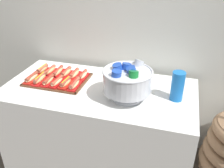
% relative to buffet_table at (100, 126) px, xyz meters
% --- Properties ---
extents(ground_plane, '(10.00, 10.00, 0.00)m').
position_rel_buffet_table_xyz_m(ground_plane, '(0.00, 0.00, -0.41)').
color(ground_plane, '#4C4238').
extents(back_wall, '(6.00, 0.10, 2.60)m').
position_rel_buffet_table_xyz_m(back_wall, '(0.00, 0.49, 0.89)').
color(back_wall, beige).
rests_on(back_wall, ground_plane).
extents(buffet_table, '(1.49, 0.75, 0.78)m').
position_rel_buffet_table_xyz_m(buffet_table, '(0.00, 0.00, 0.00)').
color(buffet_table, white).
rests_on(buffet_table, ground_plane).
extents(serving_tray, '(0.48, 0.36, 0.01)m').
position_rel_buffet_table_xyz_m(serving_tray, '(-0.37, 0.03, 0.38)').
color(serving_tray, '#56331E').
rests_on(serving_tray, buffet_table).
extents(hot_dog_0, '(0.07, 0.17, 0.06)m').
position_rel_buffet_table_xyz_m(hot_dog_0, '(-0.55, -0.05, 0.41)').
color(hot_dog_0, red).
rests_on(hot_dog_0, serving_tray).
extents(hot_dog_1, '(0.07, 0.18, 0.06)m').
position_rel_buffet_table_xyz_m(hot_dog_1, '(-0.48, -0.05, 0.41)').
color(hot_dog_1, red).
rests_on(hot_dog_1, serving_tray).
extents(hot_dog_2, '(0.07, 0.17, 0.06)m').
position_rel_buffet_table_xyz_m(hot_dog_2, '(-0.40, -0.05, 0.40)').
color(hot_dog_2, red).
rests_on(hot_dog_2, serving_tray).
extents(hot_dog_3, '(0.07, 0.17, 0.06)m').
position_rel_buffet_table_xyz_m(hot_dog_3, '(-0.33, -0.05, 0.40)').
color(hot_dog_3, '#B21414').
rests_on(hot_dog_3, serving_tray).
extents(hot_dog_4, '(0.07, 0.16, 0.06)m').
position_rel_buffet_table_xyz_m(hot_dog_4, '(-0.25, -0.05, 0.41)').
color(hot_dog_4, red).
rests_on(hot_dog_4, serving_tray).
extents(hot_dog_5, '(0.06, 0.17, 0.06)m').
position_rel_buffet_table_xyz_m(hot_dog_5, '(-0.18, -0.05, 0.41)').
color(hot_dog_5, red).
rests_on(hot_dog_5, serving_tray).
extents(hot_dog_6, '(0.06, 0.16, 0.06)m').
position_rel_buffet_table_xyz_m(hot_dog_6, '(-0.55, 0.11, 0.41)').
color(hot_dog_6, '#B21414').
rests_on(hot_dog_6, serving_tray).
extents(hot_dog_7, '(0.07, 0.17, 0.06)m').
position_rel_buffet_table_xyz_m(hot_dog_7, '(-0.48, 0.11, 0.41)').
color(hot_dog_7, red).
rests_on(hot_dog_7, serving_tray).
extents(hot_dog_8, '(0.07, 0.18, 0.06)m').
position_rel_buffet_table_xyz_m(hot_dog_8, '(-0.40, 0.11, 0.41)').
color(hot_dog_8, '#B21414').
rests_on(hot_dog_8, serving_tray).
extents(hot_dog_9, '(0.07, 0.16, 0.06)m').
position_rel_buffet_table_xyz_m(hot_dog_9, '(-0.33, 0.11, 0.41)').
color(hot_dog_9, red).
rests_on(hot_dog_9, serving_tray).
extents(hot_dog_10, '(0.07, 0.17, 0.06)m').
position_rel_buffet_table_xyz_m(hot_dog_10, '(-0.25, 0.11, 0.40)').
color(hot_dog_10, red).
rests_on(hot_dog_10, serving_tray).
extents(hot_dog_11, '(0.06, 0.15, 0.06)m').
position_rel_buffet_table_xyz_m(hot_dog_11, '(-0.18, 0.11, 0.40)').
color(hot_dog_11, red).
rests_on(hot_dog_11, serving_tray).
extents(punch_bowl, '(0.35, 0.35, 0.27)m').
position_rel_buffet_table_xyz_m(punch_bowl, '(0.24, -0.09, 0.52)').
color(punch_bowl, silver).
rests_on(punch_bowl, buffet_table).
extents(cup_stack, '(0.09, 0.09, 0.22)m').
position_rel_buffet_table_xyz_m(cup_stack, '(0.59, 0.00, 0.48)').
color(cup_stack, blue).
rests_on(cup_stack, buffet_table).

